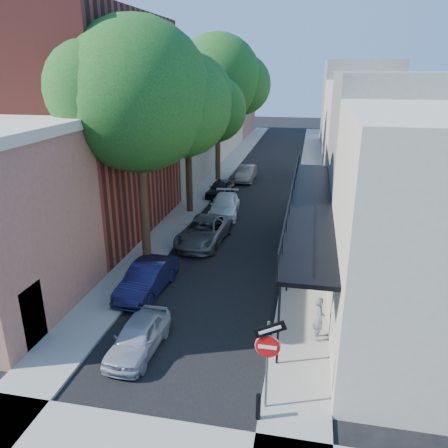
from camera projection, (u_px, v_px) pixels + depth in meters
The scene contains 19 objects.
ground at pixel (148, 419), 12.10m from camera, with size 160.00×160.00×0.00m, color black.
road_surface at pixel (266, 175), 39.79m from camera, with size 6.00×64.00×0.01m, color black.
sidewalk_left at pixel (223, 172), 40.51m from camera, with size 2.00×64.00×0.12m, color gray.
sidewalk_right at pixel (310, 176), 39.03m from camera, with size 2.00×64.00×0.12m, color gray.
sidewalk_cross at pixel (134, 446), 11.16m from camera, with size 12.00×2.00×0.12m, color gray.
buildings_left at pixel (161, 119), 38.70m from camera, with size 10.10×59.10×12.00m.
buildings_right at pixel (375, 129), 36.16m from camera, with size 9.80×55.00×10.00m.
sign_post at pixel (268, 350), 11.73m from camera, with size 0.89×0.17×2.99m.
bollard at pixel (258, 407), 11.83m from camera, with size 0.14×0.14×0.80m, color black.
oak_near at pixel (148, 99), 19.53m from camera, with size 7.48×6.80×11.42m.
oak_mid at pixel (194, 104), 27.18m from camera, with size 6.60×6.00×10.20m.
oak_far at pixel (224, 80), 35.10m from camera, with size 7.70×7.00×11.90m.
parked_car_a at pixel (138, 337), 14.82m from camera, with size 1.37×3.40×1.16m, color #A2A7B3.
parked_car_b at pixel (147, 279), 18.71m from camera, with size 1.39×3.99×1.31m, color #111236.
parked_car_c at pixel (204, 231), 24.07m from camera, with size 2.25×4.88×1.36m, color #53565A.
parked_car_d at pixel (225, 206), 28.64m from camera, with size 1.82×4.48×1.30m, color white.
parked_car_e at pixel (220, 188), 32.88m from camera, with size 1.45×3.61×1.23m, color black.
parked_car_f at pixel (246, 173), 37.44m from camera, with size 1.37×3.92×1.29m, color gray.
pedestrian at pixel (319, 318), 15.24m from camera, with size 0.60×0.39×1.64m, color slate.
Camera 1 is at (3.95, -8.96, 9.19)m, focal length 35.00 mm.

